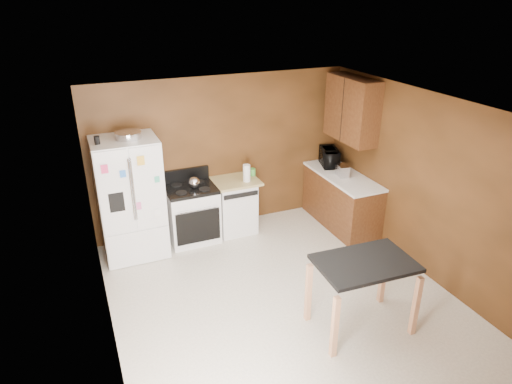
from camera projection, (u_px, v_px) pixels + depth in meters
floor at (281, 297)px, 5.96m from camera, size 4.50×4.50×0.00m
ceiling at (286, 108)px, 4.93m from camera, size 4.50×4.50×0.00m
wall_back at (222, 154)px, 7.34m from camera, size 4.20×0.00×4.20m
wall_front at (410, 331)px, 3.55m from camera, size 4.20×0.00×4.20m
wall_left at (101, 247)px, 4.70m from camera, size 0.00×4.50×4.50m
wall_right at (423, 185)px, 6.19m from camera, size 0.00×4.50×4.50m
roasting_pan at (128, 135)px, 6.26m from camera, size 0.36×0.36×0.09m
pen_cup at (97, 140)px, 6.01m from camera, size 0.07×0.07×0.11m
kettle at (194, 183)px, 6.92m from camera, size 0.18×0.18×0.18m
paper_towel at (247, 173)px, 7.17m from camera, size 0.14×0.14×0.27m
green_canister at (252, 172)px, 7.44m from camera, size 0.13×0.13×0.11m
toaster at (342, 171)px, 7.37m from camera, size 0.20×0.27×0.18m
microwave at (329, 158)px, 7.80m from camera, size 0.46×0.56×0.27m
refrigerator at (131, 199)px, 6.61m from camera, size 0.90×0.80×1.80m
gas_range at (192, 213)px, 7.16m from camera, size 0.76×0.68×1.10m
dishwasher at (234, 205)px, 7.44m from camera, size 0.78×0.63×0.89m
right_cabinets at (344, 173)px, 7.48m from camera, size 0.63×1.58×2.45m
island at (364, 273)px, 5.14m from camera, size 1.14×0.78×0.91m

